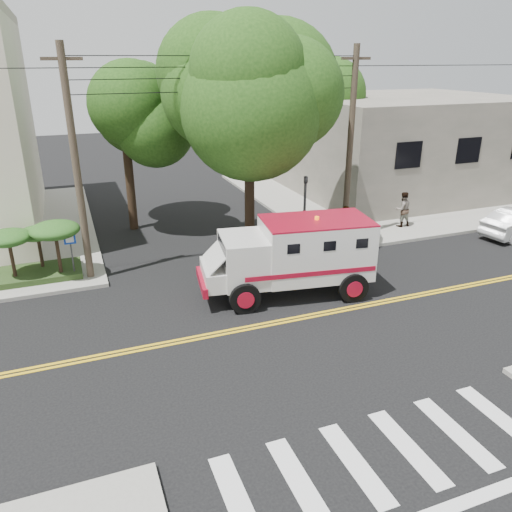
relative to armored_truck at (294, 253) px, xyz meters
name	(u,v)px	position (x,y,z in m)	size (l,w,h in m)	color
ground	(275,323)	(-1.57, -1.90, -1.65)	(100.00, 100.00, 0.00)	black
sidewalk_ne	(382,192)	(11.93, 11.60, -1.58)	(17.00, 17.00, 0.15)	gray
building_right	(401,143)	(13.43, 12.10, 1.50)	(14.00, 12.00, 6.00)	#686559
utility_pole_left	(77,170)	(-7.17, 4.10, 2.85)	(0.28, 0.28, 9.00)	#382D23
utility_pole_right	(350,150)	(4.73, 4.30, 2.85)	(0.28, 0.28, 9.00)	#382D23
tree_main	(262,90)	(0.36, 4.31, 5.55)	(6.08, 5.70, 9.85)	black
tree_left	(131,117)	(-4.25, 9.88, 4.08)	(4.48, 4.20, 7.70)	black
tree_right	(307,97)	(7.27, 13.87, 4.44)	(4.80, 4.50, 8.20)	black
traffic_signal	(305,207)	(2.23, 3.70, 0.57)	(0.15, 0.18, 3.60)	#3F3F42
accessibility_sign	(71,249)	(-7.77, 4.27, -0.29)	(0.45, 0.10, 2.02)	#3F3F42
palm_planter	(37,242)	(-9.01, 4.72, -0.01)	(3.52, 2.63, 2.36)	#1E3314
armored_truck	(294,253)	(0.00, 0.00, 0.00)	(6.65, 3.33, 2.90)	silver
pedestrian_a	(344,226)	(4.27, 3.60, -0.54)	(0.70, 0.46, 1.92)	gray
pedestrian_b	(403,209)	(8.59, 5.00, -0.59)	(0.89, 0.70, 1.84)	gray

